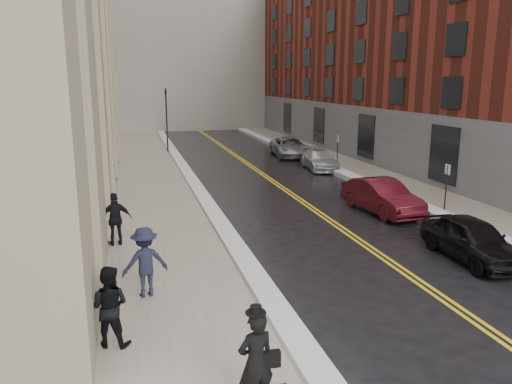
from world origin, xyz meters
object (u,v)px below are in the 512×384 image
car_maroon (382,197)px  car_silver_near (319,160)px  car_black (472,239)px  pedestrian_main (256,362)px  car_silver_far (290,147)px  pedestrian_b (145,262)px  pedestrian_c (116,219)px  pedestrian_a (109,306)px

car_maroon → car_silver_near: size_ratio=1.03×
car_black → pedestrian_main: 10.68m
car_silver_near → car_black: bearing=-89.2°
car_silver_far → car_black: bearing=-87.1°
pedestrian_main → car_maroon: bearing=-139.0°
pedestrian_main → pedestrian_b: 5.63m
car_maroon → pedestrian_b: (-10.55, -6.71, 0.35)m
car_black → pedestrian_b: pedestrian_b is taller
car_silver_near → car_maroon: bearing=-91.8°
pedestrian_b → pedestrian_c: bearing=-91.0°
pedestrian_b → pedestrian_main: bearing=95.9°
car_maroon → car_silver_far: 17.19m
pedestrian_c → pedestrian_main: bearing=97.3°
car_silver_near → pedestrian_main: 25.53m
pedestrian_a → pedestrian_main: bearing=150.2°
car_silver_far → car_maroon: bearing=-88.2°
car_maroon → car_silver_far: bearing=79.4°
pedestrian_main → pedestrian_c: bearing=-88.5°
car_maroon → pedestrian_main: pedestrian_main is taller
pedestrian_c → car_silver_near: bearing=-140.8°
car_silver_far → pedestrian_c: size_ratio=2.86×
car_maroon → pedestrian_a: size_ratio=2.52×
car_silver_near → pedestrian_c: pedestrian_c is taller
pedestrian_a → pedestrian_c: pedestrian_c is taller
car_maroon → pedestrian_a: bearing=-147.6°
pedestrian_b → pedestrian_a: bearing=59.4°
car_silver_near → pedestrian_b: 21.61m
pedestrian_main → pedestrian_c: 10.27m
car_black → car_maroon: 6.15m
pedestrian_a → pedestrian_b: bearing=-89.6°
car_black → pedestrian_a: 11.79m
pedestrian_a → car_maroon: bearing=-121.7°
car_silver_far → pedestrian_c: pedestrian_c is taller
car_silver_far → car_silver_near: bearing=-82.5°
pedestrian_a → pedestrian_c: 7.01m
car_maroon → car_silver_near: bearing=76.4°
car_silver_far → pedestrian_c: (-12.69, -19.28, 0.34)m
car_maroon → pedestrian_b: pedestrian_b is taller
car_silver_near → car_silver_far: size_ratio=0.83×
car_black → car_silver_near: car_black is taller
pedestrian_main → pedestrian_b: (-1.68, 5.38, 0.03)m
car_silver_near → pedestrian_c: size_ratio=2.37×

